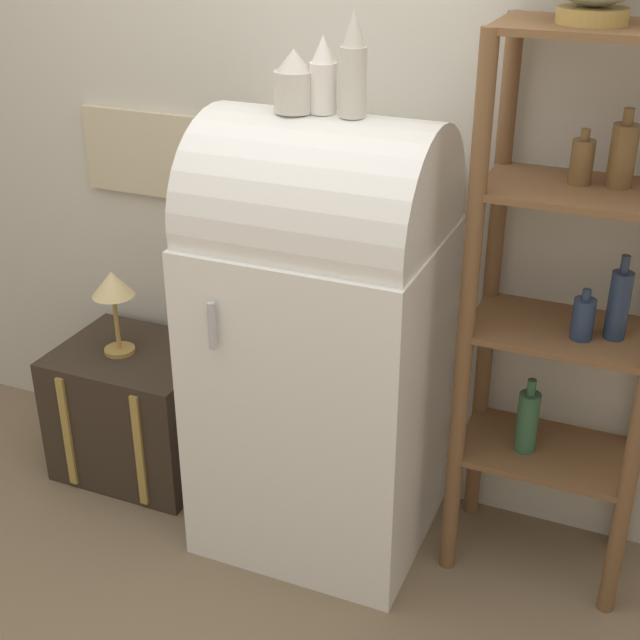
# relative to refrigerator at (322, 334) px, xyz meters

# --- Properties ---
(ground_plane) EXTENTS (12.00, 12.00, 0.00)m
(ground_plane) POSITION_rel_refrigerator_xyz_m (0.00, -0.23, -0.74)
(ground_plane) COLOR #7A664C
(wall_back) EXTENTS (7.00, 0.09, 2.70)m
(wall_back) POSITION_rel_refrigerator_xyz_m (-0.00, 0.34, 0.61)
(wall_back) COLOR beige
(wall_back) RESTS_ON ground_plane
(refrigerator) EXTENTS (0.71, 0.67, 1.44)m
(refrigerator) POSITION_rel_refrigerator_xyz_m (0.00, 0.00, 0.00)
(refrigerator) COLOR white
(refrigerator) RESTS_ON ground_plane
(suitcase_trunk) EXTENTS (0.55, 0.46, 0.49)m
(suitcase_trunk) POSITION_rel_refrigerator_xyz_m (-0.77, 0.05, -0.50)
(suitcase_trunk) COLOR #33281E
(suitcase_trunk) RESTS_ON ground_plane
(shelf_unit) EXTENTS (0.55, 0.36, 1.70)m
(shelf_unit) POSITION_rel_refrigerator_xyz_m (0.72, 0.12, 0.20)
(shelf_unit) COLOR brown
(shelf_unit) RESTS_ON ground_plane
(vase_left) EXTENTS (0.11, 0.11, 0.17)m
(vase_left) POSITION_rel_refrigerator_xyz_m (-0.08, -0.02, 0.77)
(vase_left) COLOR beige
(vase_left) RESTS_ON refrigerator
(vase_center) EXTENTS (0.08, 0.08, 0.21)m
(vase_center) POSITION_rel_refrigerator_xyz_m (-0.00, 0.00, 0.79)
(vase_center) COLOR white
(vase_center) RESTS_ON refrigerator
(vase_right) EXTENTS (0.07, 0.07, 0.29)m
(vase_right) POSITION_rel_refrigerator_xyz_m (0.09, -0.01, 0.83)
(vase_right) COLOR beige
(vase_right) RESTS_ON refrigerator
(desk_lamp) EXTENTS (0.15, 0.15, 0.32)m
(desk_lamp) POSITION_rel_refrigerator_xyz_m (-0.81, 0.03, -0.01)
(desk_lamp) COLOR #AD8942
(desk_lamp) RESTS_ON suitcase_trunk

